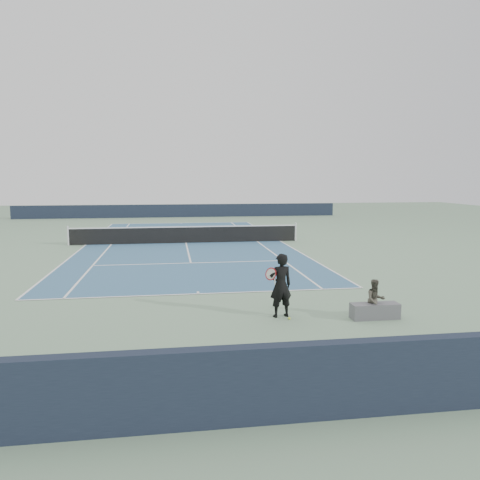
{
  "coord_description": "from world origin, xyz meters",
  "views": [
    {
      "loc": [
        -0.82,
        -26.42,
        3.67
      ],
      "look_at": [
        2.02,
        -7.32,
        1.1
      ],
      "focal_mm": 35.0,
      "sensor_mm": 36.0,
      "label": 1
    }
  ],
  "objects": [
    {
      "name": "ground",
      "position": [
        0.0,
        0.0,
        0.0
      ],
      "size": [
        80.0,
        80.0,
        0.0
      ],
      "primitive_type": "plane",
      "color": "gray"
    },
    {
      "name": "windscreen_near",
      "position": [
        0.0,
        -19.88,
        0.6
      ],
      "size": [
        30.0,
        0.25,
        1.2
      ],
      "primitive_type": "cube",
      "color": "black",
      "rests_on": "ground"
    },
    {
      "name": "tennis_net",
      "position": [
        0.0,
        0.0,
        0.5
      ],
      "size": [
        12.9,
        0.1,
        1.07
      ],
      "color": "silver",
      "rests_on": "ground"
    },
    {
      "name": "court_surface",
      "position": [
        0.0,
        0.0,
        0.01
      ],
      "size": [
        10.97,
        23.77,
        0.01
      ],
      "primitive_type": "cube",
      "color": "#376082",
      "rests_on": "ground"
    },
    {
      "name": "tennis_player",
      "position": [
        2.02,
        -14.63,
        0.86
      ],
      "size": [
        0.81,
        0.58,
        1.71
      ],
      "color": "black",
      "rests_on": "ground"
    },
    {
      "name": "spectator_bench",
      "position": [
        4.43,
        -15.16,
        0.36
      ],
      "size": [
        1.27,
        0.42,
        1.09
      ],
      "color": "#59585D",
      "rests_on": "ground"
    },
    {
      "name": "tennis_ball",
      "position": [
        2.19,
        -14.92,
        0.03
      ],
      "size": [
        0.06,
        0.06,
        0.06
      ],
      "primitive_type": "sphere",
      "color": "#CFDF2D",
      "rests_on": "ground"
    },
    {
      "name": "windscreen_far",
      "position": [
        0.0,
        17.88,
        0.6
      ],
      "size": [
        30.0,
        0.25,
        1.2
      ],
      "primitive_type": "cube",
      "color": "black",
      "rests_on": "ground"
    }
  ]
}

